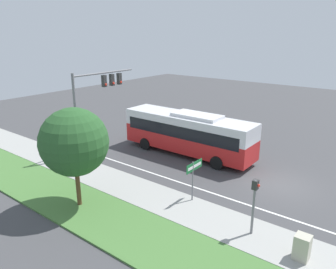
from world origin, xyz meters
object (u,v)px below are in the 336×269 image
(pedestrian_signal, at_px, (254,198))
(street_sign, at_px, (194,173))
(utility_cabinet, at_px, (302,247))
(signal_gantry, at_px, (97,94))
(bus, at_px, (188,131))

(pedestrian_signal, bearing_deg, street_sign, 75.24)
(street_sign, distance_m, utility_cabinet, 6.61)
(signal_gantry, height_order, utility_cabinet, signal_gantry)
(bus, relative_size, street_sign, 4.40)
(signal_gantry, xyz_separation_m, street_sign, (-2.08, -10.18, -2.94))
(signal_gantry, xyz_separation_m, utility_cabinet, (-3.56, -16.52, -4.03))
(bus, height_order, pedestrian_signal, bus)
(street_sign, xyz_separation_m, utility_cabinet, (-1.48, -6.35, -1.09))
(signal_gantry, distance_m, utility_cabinet, 17.38)
(bus, relative_size, pedestrian_signal, 3.74)
(pedestrian_signal, height_order, street_sign, pedestrian_signal)
(bus, bearing_deg, utility_cabinet, -124.52)
(bus, distance_m, street_sign, 7.43)
(utility_cabinet, bearing_deg, pedestrian_signal, 79.65)
(pedestrian_signal, bearing_deg, bus, 50.28)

